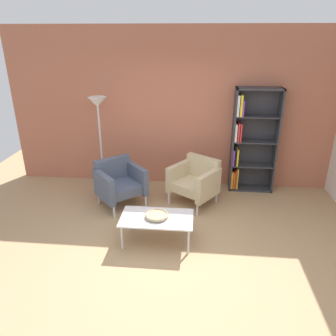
# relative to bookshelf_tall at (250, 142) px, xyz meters

# --- Properties ---
(ground_plane) EXTENTS (8.32, 8.32, 0.00)m
(ground_plane) POSITION_rel_bookshelf_tall_xyz_m (-1.28, -2.25, -0.94)
(ground_plane) COLOR tan
(brick_back_panel) EXTENTS (6.40, 0.12, 2.90)m
(brick_back_panel) POSITION_rel_bookshelf_tall_xyz_m (-1.28, 0.21, 0.51)
(brick_back_panel) COLOR #B2664C
(brick_back_panel) RESTS_ON ground_plane
(bookshelf_tall) EXTENTS (0.80, 0.30, 1.90)m
(bookshelf_tall) POSITION_rel_bookshelf_tall_xyz_m (0.00, 0.00, 0.00)
(bookshelf_tall) COLOR #333338
(bookshelf_tall) RESTS_ON ground_plane
(coffee_table_low) EXTENTS (1.00, 0.56, 0.40)m
(coffee_table_low) POSITION_rel_bookshelf_tall_xyz_m (-1.47, -1.87, -0.57)
(coffee_table_low) COLOR silver
(coffee_table_low) RESTS_ON ground_plane
(decorative_bowl) EXTENTS (0.32, 0.32, 0.05)m
(decorative_bowl) POSITION_rel_bookshelf_tall_xyz_m (-1.47, -1.87, -0.50)
(decorative_bowl) COLOR tan
(decorative_bowl) RESTS_ON coffee_table_low
(armchair_near_window) EXTENTS (0.94, 0.93, 0.78)m
(armchair_near_window) POSITION_rel_bookshelf_tall_xyz_m (-0.96, -0.63, -0.52)
(armchair_near_window) COLOR #C6B289
(armchair_near_window) RESTS_ON ground_plane
(armchair_spare_guest) EXTENTS (0.95, 0.94, 0.78)m
(armchair_spare_guest) POSITION_rel_bookshelf_tall_xyz_m (-2.25, -0.83, -0.52)
(armchair_spare_guest) COLOR #4C566B
(armchair_spare_guest) RESTS_ON ground_plane
(floor_lamp_torchiere) EXTENTS (0.32, 0.32, 1.74)m
(floor_lamp_torchiere) POSITION_rel_bookshelf_tall_xyz_m (-2.70, -0.26, 0.51)
(floor_lamp_torchiere) COLOR silver
(floor_lamp_torchiere) RESTS_ON ground_plane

